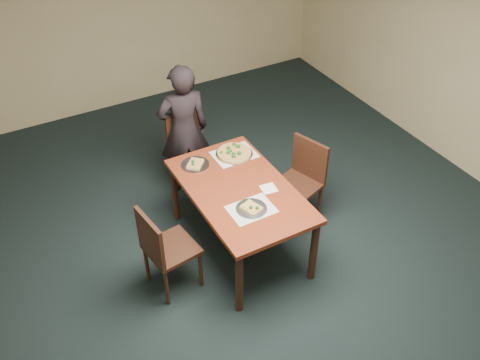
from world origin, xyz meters
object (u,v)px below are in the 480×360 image
diner (184,130)px  slice_plate_far (195,164)px  dining_table (240,196)px  pizza_pan (234,153)px  chair_right (302,177)px  chair_far (190,147)px  chair_left (163,247)px  slice_plate_near (252,208)px

diner → slice_plate_far: (-0.15, -0.61, 0.00)m
dining_table → pizza_pan: 0.55m
dining_table → chair_right: chair_right is taller
chair_far → slice_plate_far: (-0.21, -0.62, 0.25)m
chair_far → pizza_pan: chair_far is taller
chair_far → slice_plate_far: size_ratio=3.25×
chair_left → chair_right: same height
dining_table → diner: diner is taller
slice_plate_far → diner: bearing=75.9°
dining_table → pizza_pan: pizza_pan is taller
diner → pizza_pan: (0.27, -0.64, 0.01)m
dining_table → diner: (-0.06, 1.14, 0.10)m
chair_far → slice_plate_near: size_ratio=3.25×
chair_right → slice_plate_far: (-1.00, 0.43, 0.25)m
chair_far → slice_plate_near: (-0.05, -1.46, 0.25)m
dining_table → chair_right: size_ratio=1.65×
chair_far → diner: size_ratio=0.60×
dining_table → slice_plate_far: 0.58m
chair_right → diner: (-0.84, 1.04, 0.24)m
pizza_pan → slice_plate_far: bearing=175.7°
chair_far → slice_plate_near: chair_far is taller
chair_right → pizza_pan: bearing=-143.3°
diner → slice_plate_far: size_ratio=5.43×
chair_left → chair_right: bearing=-89.6°
chair_left → pizza_pan: bearing=-66.9°
chair_right → pizza_pan: size_ratio=2.42×
dining_table → pizza_pan: size_ratio=3.99×
chair_right → slice_plate_far: 1.11m
dining_table → slice_plate_near: (-0.05, -0.31, 0.11)m
dining_table → slice_plate_near: 0.33m
chair_left → chair_right: 1.65m
pizza_pan → chair_far: bearing=107.8°
chair_right → dining_table: bearing=-101.4°
dining_table → slice_plate_near: slice_plate_near is taller
chair_left → diner: 1.52m
slice_plate_near → slice_plate_far: 0.85m
dining_table → slice_plate_far: (-0.21, 0.53, 0.10)m
chair_far → pizza_pan: bearing=-82.6°
dining_table → chair_far: (0.00, 1.15, -0.14)m
diner → dining_table: bearing=102.5°
pizza_pan → chair_left: bearing=-149.0°
dining_table → pizza_pan: (0.21, 0.50, 0.12)m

